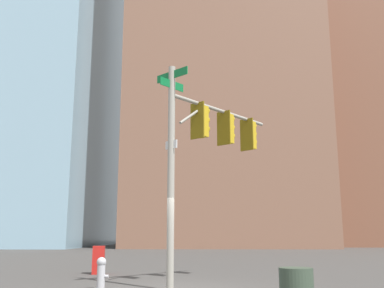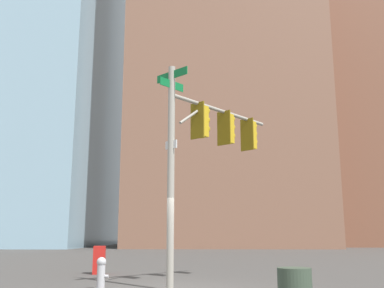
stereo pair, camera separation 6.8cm
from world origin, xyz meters
TOP-DOWN VIEW (x-y plane):
  - ground_plane at (0.00, 0.00)m, footprint 200.00×200.00m
  - signal_pole_assembly at (1.12, 0.88)m, footprint 3.63×4.15m
  - fire_hydrant at (-1.93, -0.46)m, footprint 0.34×0.26m
  - newspaper_box at (-3.20, 4.42)m, footprint 0.53×0.63m
  - building_brick_nearside at (3.15, 41.04)m, footprint 23.27×15.67m
  - building_brick_midblock at (1.08, 41.32)m, footprint 18.46×14.98m
  - building_brick_farside at (19.87, 47.79)m, footprint 18.19×15.79m

SIDE VIEW (x-z plane):
  - ground_plane at x=0.00m, z-range 0.00..0.00m
  - fire_hydrant at x=-1.93m, z-range 0.04..0.91m
  - newspaper_box at x=-3.20m, z-range 0.00..1.05m
  - signal_pole_assembly at x=1.12m, z-range 1.30..7.73m
  - building_brick_midblock at x=1.08m, z-range 0.00..29.62m
  - building_brick_farside at x=19.87m, z-range 0.00..54.99m
  - building_brick_nearside at x=3.15m, z-range 0.00..58.25m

